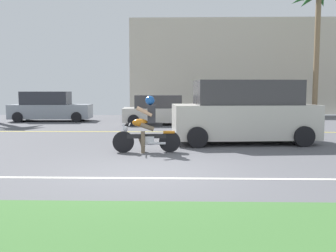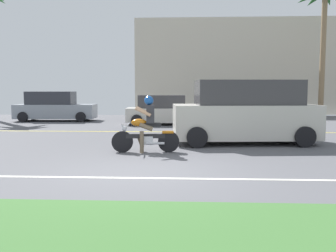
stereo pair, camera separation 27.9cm
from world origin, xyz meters
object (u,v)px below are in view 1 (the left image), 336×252
(motorcyclist, at_px, (147,129))
(parked_car_0, at_px, (50,107))
(parked_car_2, at_px, (258,109))
(suv_nearby, at_px, (244,113))
(parked_car_1, at_px, (161,111))
(palm_tree_0, at_px, (318,3))

(motorcyclist, xyz_separation_m, parked_car_0, (-6.36, 10.33, 0.10))
(motorcyclist, xyz_separation_m, parked_car_2, (5.27, 10.14, 0.05))
(suv_nearby, bearing_deg, motorcyclist, -147.22)
(parked_car_1, bearing_deg, parked_car_0, 163.80)
(motorcyclist, height_order, parked_car_0, parked_car_0)
(suv_nearby, xyz_separation_m, parked_car_2, (2.21, 8.17, -0.27))
(parked_car_0, relative_size, palm_tree_0, 0.53)
(parked_car_2, distance_m, palm_tree_0, 8.52)
(suv_nearby, xyz_separation_m, parked_car_1, (-3.03, 6.51, -0.29))
(parked_car_0, distance_m, parked_car_2, 11.63)
(motorcyclist, height_order, palm_tree_0, palm_tree_0)
(parked_car_2, xyz_separation_m, palm_tree_0, (4.37, 3.45, 6.45))
(suv_nearby, xyz_separation_m, palm_tree_0, (6.58, 11.62, 6.18))
(suv_nearby, height_order, parked_car_2, suv_nearby)
(suv_nearby, relative_size, palm_tree_0, 0.58)
(parked_car_1, distance_m, palm_tree_0, 12.66)
(motorcyclist, relative_size, parked_car_2, 0.42)
(motorcyclist, bearing_deg, parked_car_0, 121.62)
(parked_car_0, distance_m, parked_car_1, 6.65)
(suv_nearby, distance_m, parked_car_1, 7.18)
(palm_tree_0, bearing_deg, parked_car_0, -168.50)
(suv_nearby, height_order, parked_car_0, suv_nearby)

